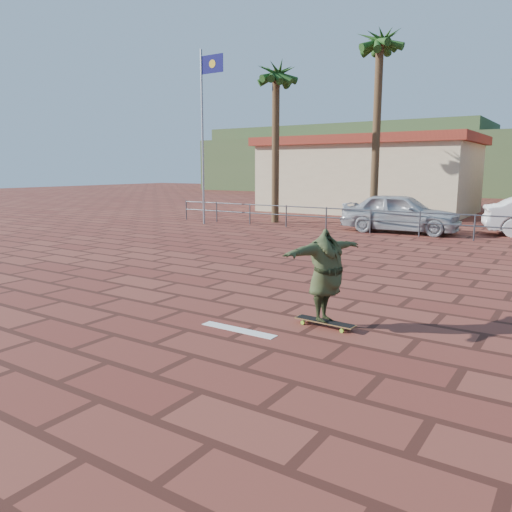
{
  "coord_description": "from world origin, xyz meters",
  "views": [
    {
      "loc": [
        5.32,
        -7.68,
        2.66
      ],
      "look_at": [
        -0.46,
        1.1,
        0.8
      ],
      "focal_mm": 35.0,
      "sensor_mm": 36.0,
      "label": 1
    }
  ],
  "objects": [
    {
      "name": "skateboarder",
      "position": [
        1.83,
        -0.26,
        0.89
      ],
      "size": [
        0.93,
        2.0,
        1.57
      ],
      "primitive_type": "imported",
      "rotation": [
        0.0,
        0.0,
        1.35
      ],
      "color": "#323C20",
      "rests_on": "longboard"
    },
    {
      "name": "palm_left",
      "position": [
        -3.0,
        15.0,
        7.95
      ],
      "size": [
        2.4,
        2.4,
        9.45
      ],
      "color": "brown",
      "rests_on": "ground"
    },
    {
      "name": "hill_back",
      "position": [
        -22.0,
        56.0,
        4.0
      ],
      "size": [
        35.0,
        14.0,
        8.0
      ],
      "primitive_type": "cube",
      "color": "#384C28",
      "rests_on": "ground"
    },
    {
      "name": "building_west",
      "position": [
        -6.0,
        22.0,
        2.28
      ],
      "size": [
        12.6,
        7.6,
        4.5
      ],
      "color": "beige",
      "rests_on": "ground"
    },
    {
      "name": "paint_stripe",
      "position": [
        0.7,
        -1.2,
        0.0
      ],
      "size": [
        1.4,
        0.22,
        0.01
      ],
      "primitive_type": "cube",
      "color": "white",
      "rests_on": "ground"
    },
    {
      "name": "flagpole",
      "position": [
        -9.87,
        11.0,
        4.64
      ],
      "size": [
        1.3,
        0.1,
        8.0
      ],
      "color": "gray",
      "rests_on": "ground"
    },
    {
      "name": "ground",
      "position": [
        0.0,
        0.0,
        0.0
      ],
      "size": [
        120.0,
        120.0,
        0.0
      ],
      "primitive_type": "plane",
      "color": "brown",
      "rests_on": "ground"
    },
    {
      "name": "guardrail",
      "position": [
        0.0,
        12.0,
        0.68
      ],
      "size": [
        24.06,
        0.06,
        1.0
      ],
      "color": "#47494F",
      "rests_on": "ground"
    },
    {
      "name": "car_silver",
      "position": [
        -1.08,
        13.0,
        0.82
      ],
      "size": [
        4.92,
        2.22,
        1.64
      ],
      "primitive_type": "imported",
      "rotation": [
        0.0,
        0.0,
        1.63
      ],
      "color": "#B2B6B9",
      "rests_on": "ground"
    },
    {
      "name": "palm_far_left",
      "position": [
        -7.5,
        13.5,
        6.83
      ],
      "size": [
        2.4,
        2.4,
        8.25
      ],
      "color": "brown",
      "rests_on": "ground"
    },
    {
      "name": "longboard",
      "position": [
        1.83,
        -0.26,
        0.09
      ],
      "size": [
        1.08,
        0.29,
        0.11
      ],
      "rotation": [
        0.0,
        0.0,
        -0.05
      ],
      "color": "olive",
      "rests_on": "ground"
    }
  ]
}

